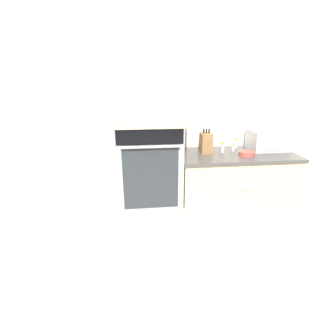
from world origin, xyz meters
TOP-DOWN VIEW (x-y plane):
  - ground_plane at (0.00, 0.00)m, footprint 12.00×12.00m
  - wall_back at (0.00, 0.63)m, footprint 8.00×0.05m
  - oven_cabinet_base at (-0.32, 0.30)m, footprint 0.64×0.60m
  - wall_oven at (-0.32, 0.30)m, footprint 0.62×0.64m
  - oven_cabinet_upper at (-0.32, 0.30)m, footprint 0.64×0.60m
  - counter_unit at (0.60, 0.30)m, footprint 1.21×0.63m
  - microwave at (0.97, 0.40)m, footprint 0.38×0.31m
  - knife_block at (0.27, 0.35)m, footprint 0.11×0.15m
  - bowl at (0.66, 0.20)m, footprint 0.16×0.16m
  - condiment_jar_near at (0.38, 0.53)m, footprint 0.05×0.05m
  - condiment_jar_mid at (0.45, 0.34)m, footprint 0.04×0.04m
  - condiment_jar_far at (0.59, 0.39)m, footprint 0.04×0.04m
  - condiment_jar_back at (0.66, 0.51)m, footprint 0.04×0.04m

SIDE VIEW (x-z plane):
  - ground_plane at x=0.00m, z-range 0.00..0.00m
  - oven_cabinet_base at x=-0.32m, z-range 0.00..0.45m
  - counter_unit at x=0.60m, z-range 0.00..0.91m
  - wall_oven at x=-0.32m, z-range 0.45..1.24m
  - bowl at x=0.66m, z-range 0.91..0.96m
  - condiment_jar_far at x=0.59m, z-range 0.91..0.98m
  - condiment_jar_near at x=0.38m, z-range 0.91..1.02m
  - condiment_jar_back at x=0.66m, z-range 0.91..1.02m
  - condiment_jar_mid at x=0.45m, z-range 0.91..1.02m
  - knife_block at x=0.27m, z-range 0.89..1.14m
  - microwave at x=0.97m, z-range 0.91..1.13m
  - wall_back at x=0.00m, z-range 0.00..2.50m
  - oven_cabinet_upper at x=-0.32m, z-range 1.24..2.07m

